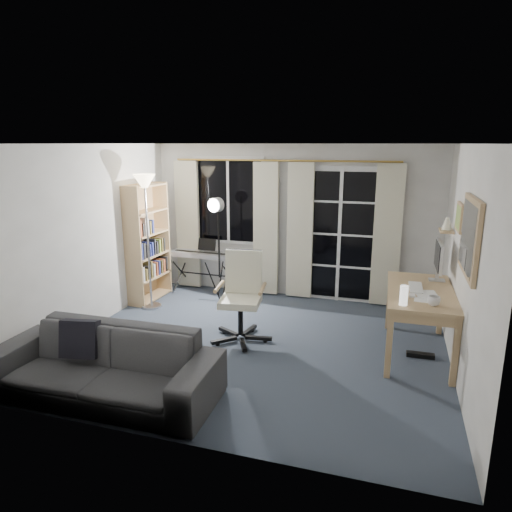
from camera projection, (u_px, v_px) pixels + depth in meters
The scene contains 17 objects.
floor at pixel (255, 345), 5.61m from camera, with size 4.50×4.00×0.02m, color #363F4F.
window at pixel (229, 201), 7.38m from camera, with size 1.20×0.08×1.40m.
french_door at pixel (340, 236), 6.98m from camera, with size 1.32×0.09×2.11m.
curtains at pixel (282, 229), 7.13m from camera, with size 3.60×0.07×2.13m.
bookshelf at pixel (146, 246), 7.06m from camera, with size 0.32×0.85×1.81m.
torchiere_lamp at pixel (146, 202), 6.50m from camera, with size 0.42×0.42×1.98m.
keyboard_piano at pixel (205, 255), 7.42m from camera, with size 1.16×0.59×0.83m.
studio_light at pixel (217, 217), 6.85m from camera, with size 0.35×0.36×1.65m.
office_chair at pixel (242, 288), 5.69m from camera, with size 0.76×0.76×1.11m.
desk at pixel (420, 298), 5.21m from camera, with size 0.75×1.46×0.78m.
monitor at pixel (439, 257), 5.48m from camera, with size 0.19×0.56×0.49m.
desk_clutter at pixel (414, 310), 5.03m from camera, with size 0.45×0.89×0.98m.
mug at pixel (434, 300), 4.68m from camera, with size 0.13×0.10×0.13m, color silver.
wall_mirror at pixel (470, 237), 4.28m from camera, with size 0.04×0.94×0.74m.
framed_print at pixel (459, 217), 5.10m from camera, with size 0.03×0.42×0.32m.
wall_shelf at pixel (447, 226), 5.63m from camera, with size 0.16×0.30×0.18m.
sofa at pixel (102, 354), 4.37m from camera, with size 2.24×0.69×0.87m.
Camera 1 is at (1.53, -4.95, 2.40)m, focal length 32.00 mm.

